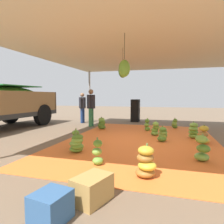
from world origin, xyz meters
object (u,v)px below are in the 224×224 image
banana_bunch_9 (75,140)px  banana_bunch_11 (97,153)px  banana_bunch_4 (102,124)px  banana_bunch_7 (163,135)px  banana_bunch_0 (77,144)px  banana_bunch_3 (147,125)px  banana_bunch_10 (203,135)px  worker_0 (91,105)px  crate_0 (92,189)px  banana_bunch_6 (155,129)px  speaker_stack (135,111)px  worker_2 (82,105)px  banana_bunch_2 (175,124)px  banana_bunch_5 (202,149)px  banana_bunch_8 (194,131)px  crate_1 (51,207)px  banana_bunch_1 (146,163)px

banana_bunch_9 → banana_bunch_11: size_ratio=0.96×
banana_bunch_4 → banana_bunch_7: size_ratio=1.08×
banana_bunch_7 → banana_bunch_0: bearing=132.1°
banana_bunch_3 → banana_bunch_10: bearing=-132.8°
worker_0 → crate_0: bearing=-157.7°
banana_bunch_6 → speaker_stack: bearing=19.7°
banana_bunch_6 → worker_2: (2.44, 3.90, 0.68)m
banana_bunch_11 → worker_2: size_ratio=0.35×
banana_bunch_2 → banana_bunch_3: size_ratio=0.87×
banana_bunch_0 → worker_0: 4.37m
banana_bunch_5 → worker_2: bearing=45.4°
banana_bunch_8 → banana_bunch_7: bearing=128.0°
crate_1 → banana_bunch_5: bearing=-35.9°
worker_0 → banana_bunch_3: bearing=-101.9°
banana_bunch_5 → banana_bunch_6: 2.79m
banana_bunch_5 → speaker_stack: speaker_stack is taller
banana_bunch_0 → banana_bunch_9: (0.35, 0.22, 0.01)m
banana_bunch_11 → crate_1: 1.86m
banana_bunch_2 → banana_bunch_10: bearing=-164.3°
banana_bunch_1 → crate_0: 1.14m
banana_bunch_6 → banana_bunch_9: bearing=140.2°
banana_bunch_1 → banana_bunch_10: (2.91, -1.34, -0.01)m
banana_bunch_1 → banana_bunch_11: bearing=69.8°
banana_bunch_9 → crate_0: size_ratio=1.02×
worker_0 → worker_2: 1.35m
banana_bunch_6 → worker_2: worker_2 is taller
banana_bunch_6 → crate_1: banana_bunch_6 is taller
banana_bunch_1 → banana_bunch_10: 3.20m
banana_bunch_5 → banana_bunch_7: banana_bunch_5 is taller
banana_bunch_2 → banana_bunch_11: size_ratio=0.82×
banana_bunch_9 → banana_bunch_11: (-1.03, -1.01, 0.01)m
banana_bunch_1 → banana_bunch_3: (4.59, 0.48, -0.03)m
banana_bunch_8 → banana_bunch_5: bearing=177.8°
banana_bunch_0 → banana_bunch_1: size_ratio=0.86×
crate_1 → banana_bunch_3: bearing=-3.7°
worker_0 → banana_bunch_4: bearing=-131.6°
banana_bunch_0 → banana_bunch_3: bearing=-20.6°
worker_2 → worker_0: bearing=-138.4°
banana_bunch_0 → banana_bunch_8: bearing=-49.2°
banana_bunch_4 → banana_bunch_11: bearing=-161.9°
banana_bunch_1 → banana_bunch_11: 1.08m
banana_bunch_5 → banana_bunch_11: banana_bunch_5 is taller
banana_bunch_3 → banana_bunch_8: 1.90m
crate_0 → banana_bunch_7: bearing=-11.5°
banana_bunch_3 → banana_bunch_5: bearing=-155.9°
banana_bunch_0 → worker_0: bearing=17.5°
banana_bunch_10 → worker_0: size_ratio=0.33×
banana_bunch_2 → banana_bunch_4: bearing=109.9°
crate_0 → crate_1: size_ratio=1.32×
banana_bunch_4 → worker_2: worker_2 is taller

